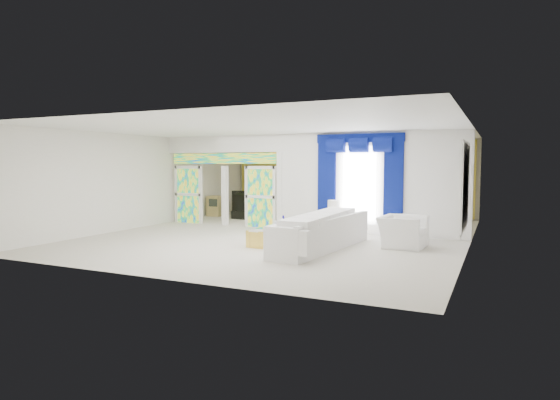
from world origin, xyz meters
The scene contains 22 objects.
floor centered at (0.00, 0.00, 0.00)m, with size 12.00×12.00×0.00m, color #B7AF9E.
dividing_wall centered at (2.15, 1.00, 1.50)m, with size 5.70×0.18×3.00m, color white.
dividing_header centered at (-2.85, 1.00, 2.73)m, with size 4.30×0.18×0.55m, color white.
stained_panel_left centered at (-4.28, 1.00, 1.00)m, with size 0.95×0.04×2.00m, color #994C3F.
stained_panel_right centered at (-1.42, 1.00, 1.00)m, with size 0.95×0.04×2.00m, color #994C3F.
stained_transom centered at (-2.85, 1.00, 2.25)m, with size 4.00×0.05×0.35m, color #994C3F.
window_pane centered at (1.90, 0.90, 1.45)m, with size 1.00×0.02×2.30m, color white.
blue_drape_left centered at (0.90, 0.87, 1.40)m, with size 0.55×0.10×2.80m, color #030546.
blue_drape_right centered at (2.90, 0.87, 1.40)m, with size 0.55×0.10×2.80m, color #030546.
blue_pelmet centered at (1.90, 0.87, 2.82)m, with size 2.60×0.12×0.25m, color #030546.
wall_mirror centered at (4.94, -1.00, 1.55)m, with size 0.04×2.70×1.90m, color white.
gold_curtains centered at (0.00, 5.90, 1.50)m, with size 9.70×0.12×2.90m, color gold.
white_sofa centered at (1.76, -1.92, 0.37)m, with size 0.84×3.92×0.75m, color white.
coffee_table centered at (0.41, -1.62, 0.21)m, with size 0.64×1.91×0.42m, color gold.
console_table centered at (1.53, 0.56, 0.21)m, with size 1.27×0.40×0.42m, color white.
table_lamp centered at (1.23, 0.56, 0.71)m, with size 0.36×0.36×0.58m, color silver.
armchair centered at (3.49, -0.81, 0.39)m, with size 1.19×1.04×0.78m, color white.
grand_piano centered at (-3.07, 4.36, 0.51)m, with size 1.54×2.01×1.02m, color black.
piano_bench centered at (-3.07, 2.76, 0.15)m, with size 0.89×0.35×0.30m, color black.
tv_console centered at (-4.60, 3.25, 0.40)m, with size 0.55×0.50×0.80m, color tan.
chandelier centered at (-2.30, 3.40, 2.65)m, with size 0.60×0.60×0.60m, color gold.
decanters centered at (0.41, -1.41, 0.50)m, with size 0.22×0.83×0.20m.
Camera 1 is at (5.64, -12.70, 2.06)m, focal length 30.40 mm.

